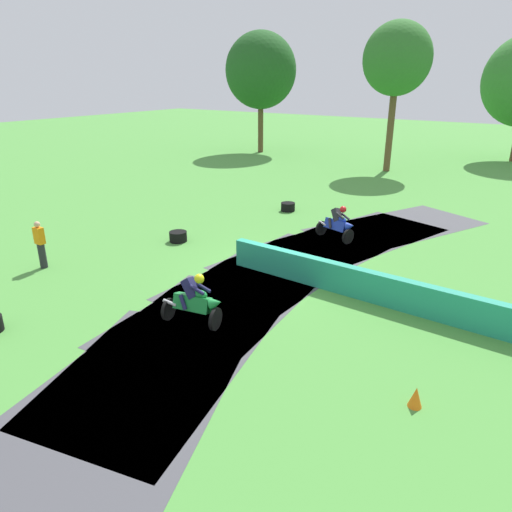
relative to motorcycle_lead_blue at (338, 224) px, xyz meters
The scene contains 11 objects.
ground_plane 4.41m from the motorcycle_lead_blue, 93.92° to the right, with size 120.00×120.00×0.00m, color #4C933D.
track_asphalt 4.44m from the motorcycle_lead_blue, 85.36° to the right, with size 7.13×23.23×0.01m.
safety_barrier 6.56m from the motorcycle_lead_blue, 43.85° to the right, with size 0.30×12.83×0.90m, color #239375.
motorcycle_lead_blue is the anchor object (origin of this frame).
motorcycle_chase_green 8.33m from the motorcycle_lead_blue, 91.01° to the right, with size 1.68×1.02×1.43m.
tire_stack_near 4.55m from the motorcycle_lead_blue, 146.26° to the left, with size 0.67×0.67×0.40m.
tire_stack_mid_a 6.31m from the motorcycle_lead_blue, 143.33° to the right, with size 0.68×0.68×0.40m.
track_marshal 10.84m from the motorcycle_lead_blue, 129.91° to the right, with size 0.34×0.24×1.63m.
traffic_cone 10.15m from the motorcycle_lead_blue, 56.32° to the right, with size 0.28×0.28×0.44m, color orange.
tree_far_left 16.76m from the motorcycle_lead_blue, 102.74° to the left, with size 4.31×4.31×9.36m.
tree_far_right 23.78m from the motorcycle_lead_blue, 131.38° to the left, with size 5.69×5.69×9.47m.
Camera 1 is at (7.61, -12.11, 6.09)m, focal length 33.00 mm.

